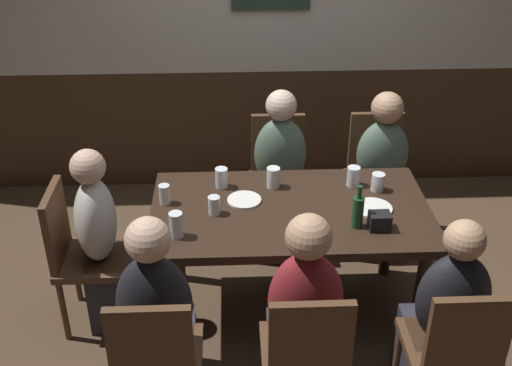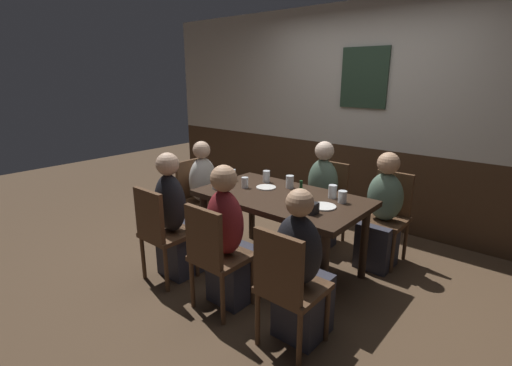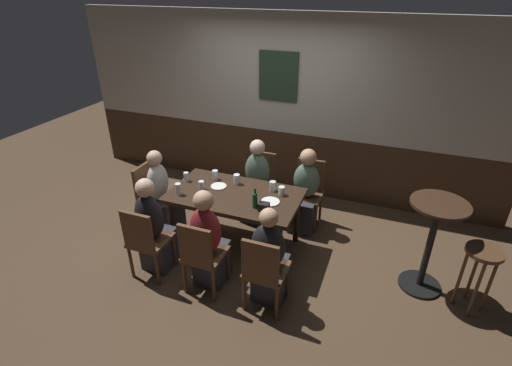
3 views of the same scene
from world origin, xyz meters
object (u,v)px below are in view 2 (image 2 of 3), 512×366
Objects in this scene: chair_right_near at (287,284)px; beer_bottle_green at (301,198)px; person_right_near at (301,278)px; person_right_far at (381,219)px; beer_glass_tall at (245,183)px; condiment_caddy at (310,208)px; chair_left_near at (161,230)px; tumbler_water at (290,183)px; dining_table at (282,204)px; plate_white_small at (266,187)px; person_head_west at (206,200)px; person_left_near at (176,225)px; plate_white_large at (323,206)px; person_mid_near at (230,246)px; tumbler_short at (233,176)px; chair_right_far at (388,212)px; chair_mid_near at (215,253)px; highball_clear at (216,182)px; pint_glass_amber at (266,177)px; beer_glass_half at (332,192)px; pint_glass_pale at (342,198)px; chair_head_west at (196,195)px; person_mid_far at (320,203)px.

chair_right_near is 3.65× the size of beer_bottle_green.
person_right_far is at bearing 90.00° from person_right_near.
condiment_caddy is at bearing -12.00° from beer_glass_tall.
tumbler_water is (0.59, 1.09, 0.30)m from chair_left_near.
person_right_near is (0.67, -0.69, -0.19)m from dining_table.
chair_left_near is at bearing -114.24° from plate_white_small.
person_right_far is at bearing 22.09° from person_head_west.
plate_white_large is (1.12, 0.66, 0.25)m from person_left_near.
condiment_caddy is (0.11, -0.03, -0.05)m from beer_bottle_green.
tumbler_short is (-0.69, 0.77, 0.30)m from person_mid_near.
person_head_west is 5.86× the size of plate_white_small.
chair_left_near is 0.79× the size of person_right_near.
beer_glass_tall is at bearing -140.93° from chair_right_far.
person_left_near reaches higher than chair_left_near.
person_mid_near is (-0.67, -1.54, -0.00)m from chair_right_far.
chair_mid_near is 1.00× the size of chair_right_near.
highball_clear is at bearing 143.70° from person_mid_near.
person_right_near reaches higher than tumbler_short.
chair_right_far is at bearing 90.00° from chair_right_near.
beer_bottle_green is at bearing -46.53° from tumbler_water.
person_mid_near is 5.47× the size of plate_white_large.
person_right_near is 9.37× the size of pint_glass_amber.
condiment_caddy is (0.44, 0.47, 0.29)m from person_mid_near.
pint_glass_pale is at bearing -25.75° from beer_glass_half.
person_left_near reaches higher than pint_glass_amber.
chair_head_west is at bearing 144.27° from chair_mid_near.
chair_right_near is 0.76× the size of person_left_near.
tumbler_short is (-0.69, 0.08, 0.14)m from dining_table.
highball_clear is (-1.28, 0.44, 0.34)m from person_right_near.
person_head_west is at bearing 149.43° from highball_clear.
plate_white_large is (0.45, 0.66, 0.25)m from person_mid_near.
chair_right_far is at bearing 39.48° from plate_white_small.
person_mid_near reaches higher than highball_clear.
tumbler_short is (0.49, 0.08, 0.29)m from chair_head_west.
beer_bottle_green is at bearing -108.38° from chair_right_far.
person_right_near is (0.00, 0.16, -0.03)m from chair_right_near.
plate_white_large is at bearing -108.04° from pint_glass_pale.
dining_table is at bearing 128.41° from chair_right_near.
person_right_far is (1.35, 1.38, -0.02)m from person_left_near.
person_mid_far reaches higher than chair_left_near.
beer_glass_half is at bearing 70.53° from chair_mid_near.
chair_left_near is 1.18m from pint_glass_amber.
person_head_west is at bearing -158.61° from pint_glass_amber.
person_right_near is 1.24m from plate_white_small.
chair_head_west is 0.99m from chair_left_near.
pint_glass_amber reaches higher than pint_glass_pale.
condiment_caddy reaches higher than plate_white_large.
person_mid_far reaches higher than plate_white_small.
person_right_far is (0.00, 1.54, -0.02)m from chair_right_near.
pint_glass_pale is (0.51, 0.17, 0.13)m from dining_table.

